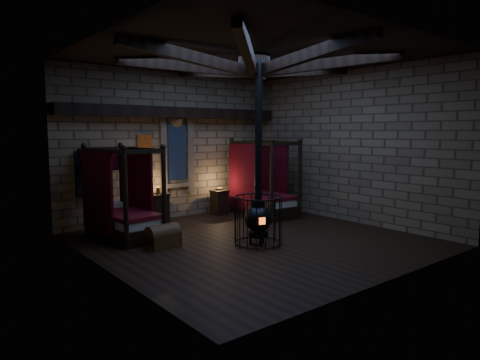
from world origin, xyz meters
TOP-DOWN VIEW (x-y plane):
  - room at (-0.00, 0.09)m, footprint 7.02×7.02m
  - bed_left at (-2.26, 2.16)m, footprint 1.27×2.13m
  - bed_right at (2.20, 2.19)m, footprint 1.28×2.21m
  - trunk_left at (-1.95, 0.75)m, footprint 0.74×0.50m
  - trunk_right at (1.41, 1.36)m, footprint 0.85×0.63m
  - nightstand_left at (-0.83, 3.08)m, footprint 0.53×0.51m
  - nightstand_right at (1.19, 3.01)m, footprint 0.48×0.46m
  - stove at (-0.18, -0.36)m, footprint 1.07×1.07m

SIDE VIEW (x-z plane):
  - trunk_left at x=-1.95m, z-range -0.03..0.49m
  - trunk_right at x=1.41m, z-range -0.03..0.53m
  - nightstand_right at x=1.19m, z-range -0.03..0.78m
  - nightstand_left at x=-0.83m, z-range -0.08..0.91m
  - bed_left at x=-2.26m, z-range -0.54..1.59m
  - bed_right at x=2.20m, z-range -0.56..1.66m
  - stove at x=-0.18m, z-range -1.38..2.67m
  - room at x=0.00m, z-range 1.60..5.89m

